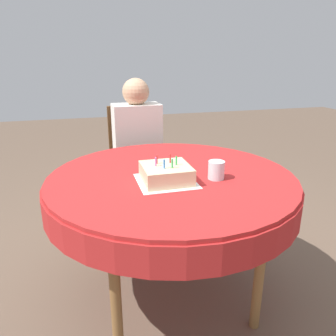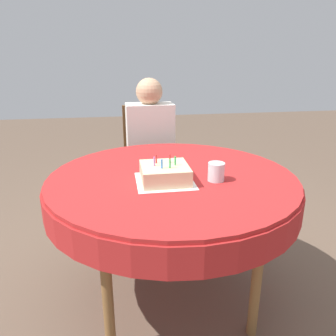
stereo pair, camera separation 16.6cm
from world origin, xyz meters
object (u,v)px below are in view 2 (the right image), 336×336
at_px(person, 150,141).
at_px(birthday_cake, 165,173).
at_px(chair, 149,162).
at_px(drinking_glass, 216,172).

relative_size(person, birthday_cake, 5.14).
bearing_deg(chair, drinking_glass, -80.44).
xyz_separation_m(person, drinking_glass, (0.21, -1.03, 0.09)).
bearing_deg(person, drinking_glass, -79.51).
distance_m(chair, person, 0.23).
bearing_deg(birthday_cake, drinking_glass, -6.73).
height_order(birthday_cake, drinking_glass, birthday_cake).
height_order(person, drinking_glass, person).
distance_m(chair, drinking_glass, 1.20).
relative_size(chair, birthday_cake, 4.14).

